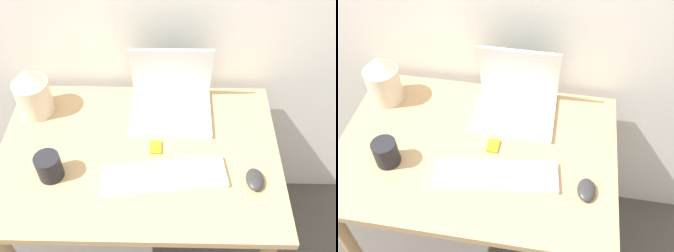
% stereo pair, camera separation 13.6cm
% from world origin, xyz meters
% --- Properties ---
extents(desk, '(1.01, 0.69, 0.75)m').
position_xyz_m(desk, '(0.00, 0.35, 0.64)').
color(desk, tan).
rests_on(desk, ground_plane).
extents(laptop, '(0.31, 0.25, 0.26)m').
position_xyz_m(laptop, '(0.12, 0.57, 0.81)').
color(laptop, white).
rests_on(laptop, desk).
extents(keyboard, '(0.43, 0.18, 0.02)m').
position_xyz_m(keyboard, '(0.10, 0.23, 0.76)').
color(keyboard, white).
rests_on(keyboard, desk).
extents(mouse, '(0.06, 0.09, 0.03)m').
position_xyz_m(mouse, '(0.40, 0.23, 0.77)').
color(mouse, '#2D2D2D').
rests_on(mouse, desk).
extents(vase, '(0.13, 0.13, 0.21)m').
position_xyz_m(vase, '(-0.41, 0.55, 0.85)').
color(vase, beige).
rests_on(vase, desk).
extents(mp3_player, '(0.04, 0.06, 0.01)m').
position_xyz_m(mp3_player, '(0.06, 0.37, 0.76)').
color(mp3_player, orange).
rests_on(mp3_player, desk).
extents(mug, '(0.09, 0.09, 0.10)m').
position_xyz_m(mug, '(-0.29, 0.24, 0.80)').
color(mug, black).
rests_on(mug, desk).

